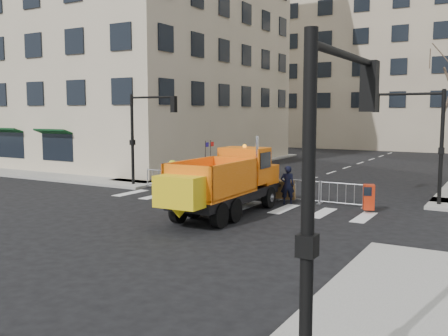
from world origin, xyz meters
The scene contains 14 objects.
ground centered at (0.00, 0.00, 0.00)m, with size 120.00×120.00×0.00m, color black.
sidewalk_back centered at (0.00, 8.50, 0.07)m, with size 64.00×5.00×0.15m, color gray.
building_left centered at (-20.00, 20.00, 13.00)m, with size 24.00×22.00×26.00m, color #B9AB8D.
building_far centered at (0.00, 52.00, 12.00)m, with size 30.00×18.00×24.00m, color tan.
traffic_light_left centered at (-8.00, 7.50, 2.70)m, with size 0.18×0.18×5.40m, color black.
traffic_light_right centered at (8.50, 9.50, 2.70)m, with size 0.18×0.18×5.40m, color black.
traffic_light_near centered at (9.00, -9.00, 2.70)m, with size 0.18×0.18×5.40m, color black.
crowd_barriers centered at (-0.75, 7.60, 0.55)m, with size 12.60×0.60×1.10m, color #9EA0A5, non-canonical shape.
plow_truck centered at (0.90, 2.88, 1.49)m, with size 2.83×8.67×3.35m.
cop_a centered at (2.15, 6.70, 0.92)m, with size 0.67×0.44×1.84m, color black.
cop_b centered at (0.07, 7.00, 0.83)m, with size 0.81×0.63×1.67m, color black.
cop_c centered at (0.08, 7.00, 0.83)m, with size 0.98×0.41×1.66m, color black.
worker centered at (-4.63, 6.80, 0.96)m, with size 1.04×0.60×1.61m, color yellow.
newspaper_box centered at (6.03, 6.50, 0.70)m, with size 0.45×0.40×1.10m, color #B3270D.
Camera 1 is at (11.25, -15.08, 4.33)m, focal length 40.00 mm.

